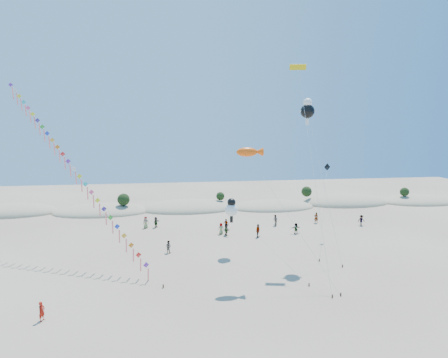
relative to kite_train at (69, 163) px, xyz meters
The scene contains 10 objects.
ground 28.49m from the kite_train, 53.81° to the right, with size 160.00×160.00×0.00m, color #85725C.
dune_ridge 31.20m from the kite_train, 55.49° to the left, with size 145.30×11.49×5.57m.
kite_train is the anchor object (origin of this frame).
fish_kite 21.82m from the kite_train, 23.91° to the right, with size 8.70×7.16×13.45m.
cartoon_kite_low 20.03m from the kite_train, ahead, with size 6.76×11.43×6.94m.
cartoon_kite_high 28.91m from the kite_train, ahead, with size 3.57×6.37×18.88m.
parafoil_kite 29.11m from the kite_train, ahead, with size 1.98×13.79×22.89m.
dark_kite 32.77m from the kite_train, ahead, with size 5.66×10.42×10.42m.
flyer_foreground 19.20m from the kite_train, 85.47° to the right, with size 0.59×0.38×1.61m, color #A8180D.
beachgoers 25.56m from the kite_train, 17.86° to the left, with size 34.85×13.53×1.88m.
Camera 1 is at (-3.89, -25.08, 15.48)m, focal length 30.00 mm.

